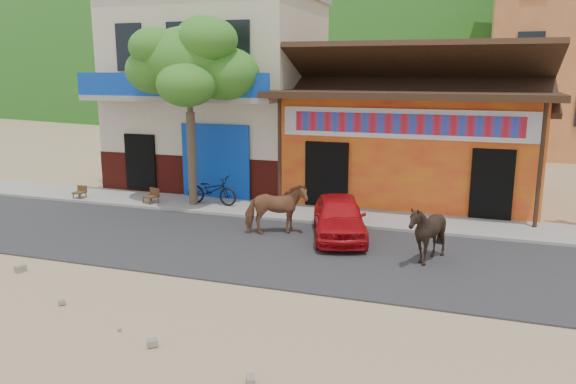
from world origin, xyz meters
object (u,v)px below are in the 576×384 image
at_px(red_car, 339,217).
at_px(cafe_chair_left, 150,190).
at_px(scooter, 212,190).
at_px(cow_tan, 276,209).
at_px(tree, 190,112).
at_px(cafe_chair_right, 79,187).
at_px(cow_dark, 427,233).

distance_m(red_car, cafe_chair_left, 6.91).
distance_m(scooter, cafe_chair_left, 2.06).
xyz_separation_m(cow_tan, scooter, (-3.05, 2.26, -0.15)).
height_order(scooter, cafe_chair_left, scooter).
distance_m(tree, cafe_chair_left, 2.92).
relative_size(cafe_chair_left, cafe_chair_right, 1.16).
bearing_deg(cow_tan, scooter, 25.49).
bearing_deg(cow_dark, cafe_chair_right, -128.56).
distance_m(cow_dark, cafe_chair_left, 9.58).
relative_size(cow_dark, cafe_chair_left, 1.56).
relative_size(red_car, cafe_chair_left, 3.65).
height_order(cow_tan, scooter, cow_tan).
xyz_separation_m(cow_tan, cafe_chair_right, (-7.77, 1.61, -0.23)).
relative_size(cow_dark, cafe_chair_right, 1.81).
xyz_separation_m(tree, cafe_chair_right, (-4.12, -0.50, -2.61)).
relative_size(tree, scooter, 3.34).
height_order(red_car, scooter, red_car).
xyz_separation_m(cafe_chair_left, cafe_chair_right, (-2.72, -0.16, -0.06)).
distance_m(cow_tan, scooter, 3.80).
bearing_deg(scooter, cow_tan, -123.45).
relative_size(cow_dark, scooter, 0.79).
height_order(cow_dark, cafe_chair_left, cow_dark).
height_order(cow_tan, cafe_chair_left, cow_tan).
relative_size(tree, cow_tan, 3.61).
xyz_separation_m(cow_tan, cafe_chair_left, (-5.05, 1.76, -0.17)).
relative_size(tree, red_car, 1.80).
relative_size(cow_tan, cafe_chair_right, 2.12).
distance_m(cow_tan, cow_dark, 4.24).
bearing_deg(red_car, cow_dark, -45.95).
relative_size(cow_tan, scooter, 0.93).
xyz_separation_m(tree, cow_tan, (3.65, -2.11, -2.38)).
distance_m(cow_tan, red_car, 1.72).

